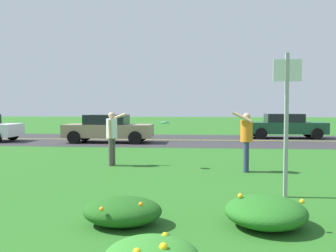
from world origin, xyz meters
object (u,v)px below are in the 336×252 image
(person_thrower_white_shirt, at_px, (112,133))
(car_dark_green_center_right, at_px, (285,126))
(sign_post_near_path, at_px, (286,111))
(frisbee_pale_blue, at_px, (165,123))
(person_catcher_orange_shirt, at_px, (246,136))
(car_tan_center_left, at_px, (108,128))

(person_thrower_white_shirt, xyz_separation_m, car_dark_green_center_right, (7.68, 11.20, -0.28))
(sign_post_near_path, distance_m, frisbee_pale_blue, 4.48)
(person_thrower_white_shirt, distance_m, person_catcher_orange_shirt, 4.15)
(person_thrower_white_shirt, relative_size, frisbee_pale_blue, 6.02)
(person_thrower_white_shirt, height_order, car_dark_green_center_right, person_thrower_white_shirt)
(person_catcher_orange_shirt, relative_size, frisbee_pale_blue, 6.18)
(frisbee_pale_blue, bearing_deg, car_dark_green_center_right, 62.64)
(person_thrower_white_shirt, xyz_separation_m, frisbee_pale_blue, (1.72, -0.32, 0.36))
(person_thrower_white_shirt, height_order, frisbee_pale_blue, person_thrower_white_shirt)
(frisbee_pale_blue, bearing_deg, person_catcher_orange_shirt, -11.12)
(frisbee_pale_blue, xyz_separation_m, car_dark_green_center_right, (5.96, 11.52, -0.63))
(sign_post_near_path, relative_size, car_tan_center_left, 0.65)
(person_catcher_orange_shirt, distance_m, car_dark_green_center_right, 12.52)
(sign_post_near_path, relative_size, car_dark_green_center_right, 0.65)
(person_thrower_white_shirt, bearing_deg, car_dark_green_center_right, 55.56)
(sign_post_near_path, xyz_separation_m, car_dark_green_center_right, (3.14, 14.98, -1.02))
(person_thrower_white_shirt, height_order, person_catcher_orange_shirt, person_catcher_orange_shirt)
(person_catcher_orange_shirt, xyz_separation_m, car_dark_green_center_right, (3.60, 11.98, -0.27))
(person_thrower_white_shirt, height_order, car_tan_center_left, person_thrower_white_shirt)
(person_catcher_orange_shirt, bearing_deg, frisbee_pale_blue, 168.88)
(car_dark_green_center_right, bearing_deg, person_catcher_orange_shirt, -106.73)
(person_catcher_orange_shirt, height_order, car_dark_green_center_right, person_catcher_orange_shirt)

